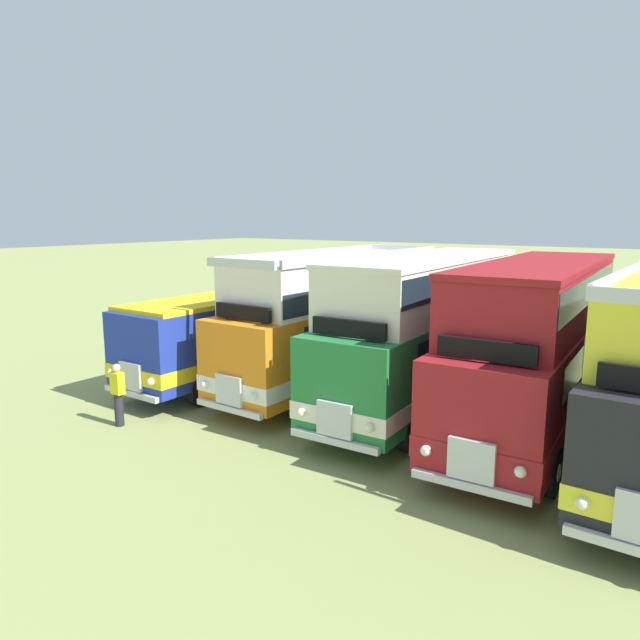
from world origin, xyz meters
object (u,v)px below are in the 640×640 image
object	(u,v)px
bus_third_in_row	(426,324)
bus_second_in_row	(338,316)
bus_fourth_in_row	(536,341)
marshal_person	(118,394)
bus_first_in_row	(253,326)

from	to	relation	value
bus_third_in_row	bus_second_in_row	bearing A→B (deg)	177.02
bus_second_in_row	bus_fourth_in_row	world-z (taller)	bus_second_in_row
bus_fourth_in_row	marshal_person	xyz separation A→B (m)	(-9.24, -6.00, -1.58)
bus_third_in_row	marshal_person	bearing A→B (deg)	-132.72
bus_second_in_row	bus_third_in_row	world-z (taller)	bus_second_in_row
bus_fourth_in_row	marshal_person	bearing A→B (deg)	-146.99
marshal_person	bus_second_in_row	bearing A→B (deg)	67.83
bus_third_in_row	bus_fourth_in_row	size ratio (longest dim) A/B	1.02
bus_second_in_row	bus_fourth_in_row	distance (m)	6.57
bus_third_in_row	marshal_person	size ratio (longest dim) A/B	5.98
marshal_person	bus_third_in_row	bearing A→B (deg)	47.28
bus_first_in_row	bus_third_in_row	xyz separation A→B (m)	(6.54, 0.38, 0.72)
bus_fourth_in_row	marshal_person	world-z (taller)	bus_fourth_in_row
bus_third_in_row	marshal_person	distance (m)	8.94
bus_first_in_row	marshal_person	bearing A→B (deg)	-84.66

